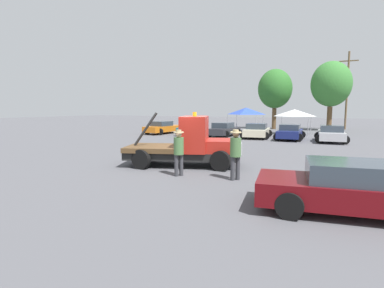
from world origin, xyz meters
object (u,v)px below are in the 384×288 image
at_px(parked_car_silver, 331,134).
at_px(parked_car_navy, 290,132).
at_px(parked_car_cream, 257,131).
at_px(person_near_truck, 236,151).
at_px(parked_car_charcoal, 224,130).
at_px(canopy_tent_white, 294,113).
at_px(parked_car_orange, 163,128).
at_px(traffic_cone, 185,149).
at_px(parked_car_teal, 191,129).
at_px(canopy_tent_blue, 246,111).
at_px(foreground_car, 361,189).
at_px(utility_pole, 347,89).
at_px(tow_truck, 190,145).
at_px(tree_center, 275,89).
at_px(tree_left, 331,84).
at_px(person_at_hood, 179,149).

bearing_deg(parked_car_silver, parked_car_navy, 79.89).
bearing_deg(parked_car_silver, parked_car_cream, 79.99).
relative_size(person_near_truck, parked_car_charcoal, 0.40).
bearing_deg(canopy_tent_white, parked_car_orange, -155.37).
bearing_deg(traffic_cone, person_near_truck, -46.84).
relative_size(parked_car_teal, canopy_tent_blue, 1.35).
distance_m(parked_car_teal, parked_car_silver, 13.02).
bearing_deg(canopy_tent_blue, traffic_cone, -85.20).
distance_m(foreground_car, traffic_cone, 11.55).
relative_size(parked_car_cream, utility_pole, 0.46).
distance_m(tow_truck, parked_car_silver, 15.21).
xyz_separation_m(parked_car_teal, canopy_tent_white, (9.24, 5.84, 1.58)).
height_order(person_near_truck, traffic_cone, person_near_truck).
bearing_deg(tree_center, parked_car_orange, -125.18).
height_order(parked_car_navy, canopy_tent_blue, canopy_tent_blue).
distance_m(tow_truck, tree_left, 28.78).
distance_m(foreground_car, parked_car_cream, 19.95).
distance_m(person_near_truck, tree_left, 30.14).
bearing_deg(parked_car_silver, parked_car_orange, 82.20).
xyz_separation_m(person_near_truck, parked_car_cream, (-3.38, 16.43, -0.47)).
height_order(parked_car_cream, traffic_cone, parked_car_cream).
xyz_separation_m(foreground_car, parked_car_teal, (-14.22, 18.71, -0.01)).
bearing_deg(person_at_hood, canopy_tent_white, 120.50).
bearing_deg(parked_car_orange, parked_car_navy, -86.84).
relative_size(parked_car_teal, utility_pole, 0.46).
height_order(tow_truck, parked_car_orange, tow_truck).
distance_m(parked_car_cream, parked_car_navy, 2.96).
distance_m(canopy_tent_blue, utility_pole, 14.48).
height_order(parked_car_charcoal, tree_center, tree_center).
xyz_separation_m(parked_car_orange, parked_car_silver, (16.39, -0.76, -0.00)).
relative_size(foreground_car, canopy_tent_white, 1.73).
bearing_deg(parked_car_navy, tree_center, 14.66).
distance_m(parked_car_navy, tree_center, 14.75).
xyz_separation_m(foreground_car, parked_car_orange, (-17.60, 18.77, -0.00)).
distance_m(canopy_tent_white, utility_pole, 11.92).
relative_size(parked_car_orange, parked_car_silver, 1.07).
distance_m(person_at_hood, parked_car_teal, 18.74).
distance_m(parked_car_orange, parked_car_navy, 13.17).
bearing_deg(canopy_tent_blue, person_at_hood, -79.91).
distance_m(person_near_truck, tree_center, 30.22).
xyz_separation_m(parked_car_charcoal, canopy_tent_white, (5.70, 5.79, 1.57)).
relative_size(parked_car_orange, utility_pole, 0.51).
distance_m(parked_car_charcoal, parked_car_cream, 3.31).
bearing_deg(canopy_tent_white, canopy_tent_blue, 172.40).
bearing_deg(tow_truck, tree_center, 73.86).
xyz_separation_m(canopy_tent_white, traffic_cone, (-3.93, -17.22, -1.97)).
bearing_deg(parked_car_cream, foreground_car, -164.97).
height_order(tow_truck, canopy_tent_white, canopy_tent_white).
xyz_separation_m(tow_truck, parked_car_silver, (5.61, 14.14, -0.32)).
xyz_separation_m(parked_car_orange, canopy_tent_white, (12.62, 5.79, 1.57)).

